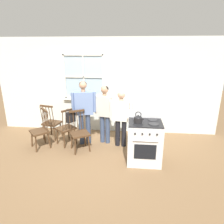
{
  "coord_description": "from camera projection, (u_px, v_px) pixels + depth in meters",
  "views": [
    {
      "loc": [
        0.75,
        -4.23,
        2.4
      ],
      "look_at": [
        0.31,
        0.11,
        1.0
      ],
      "focal_mm": 32.0,
      "sensor_mm": 36.0,
      "label": 1
    }
  ],
  "objects": [
    {
      "name": "ground_plane",
      "position": [
        99.0,
        152.0,
        4.81
      ],
      "size": [
        16.0,
        16.0,
        0.0
      ],
      "primitive_type": "plane",
      "color": "brown"
    },
    {
      "name": "handbag",
      "position": [
        71.0,
        117.0,
        4.84
      ],
      "size": [
        0.25,
        0.25,
        0.31
      ],
      "color": "black",
      "rests_on": "chair_by_window"
    },
    {
      "name": "wall_back",
      "position": [
        107.0,
        87.0,
        5.73
      ],
      "size": [
        6.4,
        0.16,
        2.7
      ],
      "color": "silver",
      "rests_on": "ground_plane"
    },
    {
      "name": "chair_by_window",
      "position": [
        66.0,
        128.0,
        5.11
      ],
      "size": [
        0.58,
        0.58,
        0.98
      ],
      "rotation": [
        0.0,
        0.0,
        -2.25
      ],
      "color": "#4C331E",
      "rests_on": "ground_plane"
    },
    {
      "name": "stove",
      "position": [
        144.0,
        141.0,
        4.32
      ],
      "size": [
        0.71,
        0.68,
        1.08
      ],
      "color": "silver",
      "rests_on": "ground_plane"
    },
    {
      "name": "kettle",
      "position": [
        138.0,
        119.0,
        4.04
      ],
      "size": [
        0.21,
        0.17,
        0.25
      ],
      "color": "black",
      "rests_on": "stove"
    },
    {
      "name": "person_adult_right",
      "position": [
        121.0,
        114.0,
        4.89
      ],
      "size": [
        0.58,
        0.27,
        1.44
      ],
      "rotation": [
        0.0,
        0.0,
        -0.14
      ],
      "color": "black",
      "rests_on": "ground_plane"
    },
    {
      "name": "chair_near_stove",
      "position": [
        40.0,
        131.0,
        4.94
      ],
      "size": [
        0.58,
        0.58,
        0.98
      ],
      "rotation": [
        0.0,
        0.0,
        -0.83
      ],
      "color": "#4C331E",
      "rests_on": "ground_plane"
    },
    {
      "name": "potted_plant",
      "position": [
        78.0,
        97.0,
        5.81
      ],
      "size": [
        0.16,
        0.16,
        0.23
      ],
      "color": "#42474C",
      "rests_on": "wall_back"
    },
    {
      "name": "person_elderly_left",
      "position": [
        84.0,
        107.0,
        4.99
      ],
      "size": [
        0.61,
        0.32,
        1.64
      ],
      "rotation": [
        0.0,
        0.0,
        0.27
      ],
      "color": "#384766",
      "rests_on": "ground_plane"
    },
    {
      "name": "chair_near_wall",
      "position": [
        51.0,
        123.0,
        5.47
      ],
      "size": [
        0.5,
        0.49,
        0.98
      ],
      "rotation": [
        0.0,
        0.0,
        2.91
      ],
      "color": "#4C331E",
      "rests_on": "ground_plane"
    },
    {
      "name": "chair_center_cluster",
      "position": [
        79.0,
        133.0,
        4.82
      ],
      "size": [
        0.57,
        0.56,
        0.98
      ],
      "rotation": [
        0.0,
        0.0,
        0.54
      ],
      "color": "#4C331E",
      "rests_on": "ground_plane"
    },
    {
      "name": "person_teen_center",
      "position": [
        105.0,
        110.0,
        5.07
      ],
      "size": [
        0.55,
        0.3,
        1.52
      ],
      "rotation": [
        0.0,
        0.0,
        -0.26
      ],
      "color": "#384766",
      "rests_on": "ground_plane"
    }
  ]
}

